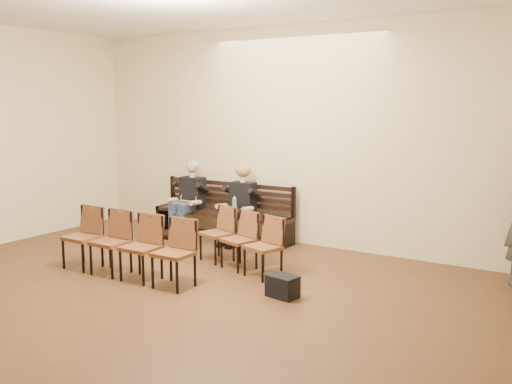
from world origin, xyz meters
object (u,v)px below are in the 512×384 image
at_px(seated_man, 189,199).
at_px(seated_woman, 240,207).
at_px(bag, 283,286).
at_px(water_bottle, 234,212).
at_px(bench, 222,224).
at_px(chair_row_back, 239,240).
at_px(laptop, 184,203).
at_px(chair_row_front, 125,245).

bearing_deg(seated_man, seated_woman, 0.00).
bearing_deg(bag, water_bottle, 137.23).
distance_m(bench, bag, 3.15).
xyz_separation_m(seated_man, water_bottle, (1.13, -0.27, -0.06)).
relative_size(bag, chair_row_back, 0.25).
bearing_deg(seated_man, laptop, -86.78).
height_order(bench, bag, bench).
xyz_separation_m(laptop, water_bottle, (1.12, -0.11, -0.01)).
bearing_deg(chair_row_back, seated_man, 163.82).
bearing_deg(chair_row_front, chair_row_back, 46.10).
relative_size(laptop, chair_row_back, 0.24).
height_order(seated_man, seated_woman, seated_man).
xyz_separation_m(seated_woman, laptop, (-1.04, -0.16, -0.02)).
distance_m(seated_man, bag, 3.59).
distance_m(laptop, water_bottle, 1.13).
bearing_deg(chair_row_front, laptop, 109.70).
bearing_deg(seated_woman, seated_man, 180.00).
height_order(bench, laptop, laptop).
xyz_separation_m(seated_woman, bag, (1.91, -1.97, -0.46)).
xyz_separation_m(seated_woman, chair_row_back, (0.82, -1.26, -0.19)).
height_order(bag, chair_row_back, chair_row_back).
height_order(seated_man, chair_row_back, seated_man).
bearing_deg(laptop, bag, -31.65).
height_order(laptop, chair_row_front, chair_row_front).
xyz_separation_m(bench, chair_row_front, (0.20, -2.49, 0.20)).
distance_m(bench, chair_row_front, 2.51).
height_order(bench, seated_man, seated_man).
distance_m(bench, water_bottle, 0.73).
relative_size(seated_woman, laptop, 3.49).
bearing_deg(bag, seated_woman, 134.24).
height_order(seated_woman, chair_row_front, seated_woman).
height_order(seated_woman, bag, seated_woman).
distance_m(seated_man, laptop, 0.17).
bearing_deg(water_bottle, chair_row_back, -53.19).
relative_size(seated_woman, bag, 3.34).
bearing_deg(seated_man, chair_row_front, -71.00).
xyz_separation_m(seated_man, chair_row_front, (0.82, -2.37, -0.20)).
relative_size(seated_woman, water_bottle, 5.12).
xyz_separation_m(water_bottle, bag, (1.84, -1.70, -0.43)).
relative_size(chair_row_front, chair_row_back, 1.45).
bearing_deg(seated_woman, chair_row_back, -56.92).
relative_size(laptop, water_bottle, 1.47).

